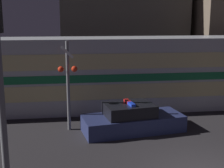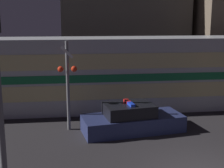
{
  "view_description": "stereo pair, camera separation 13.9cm",
  "coord_description": "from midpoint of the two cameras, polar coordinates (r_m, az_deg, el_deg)",
  "views": [
    {
      "loc": [
        -4.35,
        -8.79,
        5.08
      ],
      "look_at": [
        -2.27,
        6.58,
        1.82
      ],
      "focal_mm": 50.0,
      "sensor_mm": 36.0,
      "label": 1
    },
    {
      "loc": [
        -4.21,
        -8.81,
        5.08
      ],
      "look_at": [
        -2.27,
        6.58,
        1.82
      ],
      "focal_mm": 50.0,
      "sensor_mm": 36.0,
      "label": 2
    }
  ],
  "objects": [
    {
      "name": "train",
      "position": [
        17.67,
        -2.85,
        1.89
      ],
      "size": [
        23.97,
        3.0,
        4.05
      ],
      "color": "#B7BABF",
      "rests_on": "ground_plane"
    },
    {
      "name": "crossing_signal_far",
      "position": [
        14.2,
        -7.83,
        0.6
      ],
      "size": [
        0.87,
        0.37,
        4.12
      ],
      "color": "slate",
      "rests_on": "ground_plane"
    },
    {
      "name": "building_left",
      "position": [
        26.94,
        1.84,
        12.66
      ],
      "size": [
        9.85,
        6.98,
        10.92
      ],
      "color": "#47423D",
      "rests_on": "ground_plane"
    },
    {
      "name": "police_car",
      "position": [
        14.4,
        3.91,
        -6.59
      ],
      "size": [
        4.8,
        2.48,
        1.42
      ],
      "rotation": [
        0.0,
        0.0,
        0.16
      ],
      "color": "navy",
      "rests_on": "ground_plane"
    }
  ]
}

